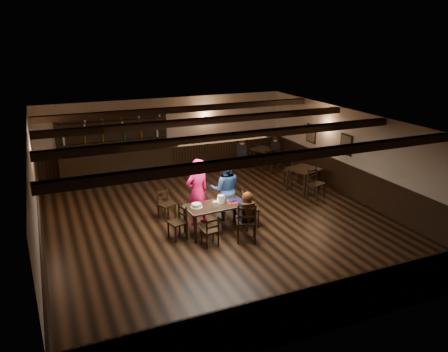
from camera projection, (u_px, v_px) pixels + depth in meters
name	position (u px, v px, depth m)	size (l,w,h in m)	color
ground	(220.00, 221.00, 11.92)	(10.00, 10.00, 0.00)	black
room_shell	(219.00, 160.00, 11.40)	(9.02, 10.02, 2.71)	#C2B4A1
dining_table	(216.00, 208.00, 11.09)	(1.61, 0.88, 0.75)	black
chair_near_left	(211.00, 229.00, 10.40)	(0.40, 0.38, 0.78)	black
chair_near_right	(247.00, 220.00, 10.56)	(0.62, 0.61, 1.03)	black
chair_end_left	(180.00, 219.00, 10.83)	(0.47, 0.48, 0.86)	black
chair_end_right	(247.00, 205.00, 11.49)	(0.57, 0.59, 1.01)	black
chair_far_pushed	(165.00, 201.00, 11.99)	(0.50, 0.49, 0.84)	black
woman_pink	(197.00, 192.00, 11.50)	(0.66, 0.44, 1.82)	#FE1A85
man_blue	(225.00, 189.00, 11.84)	(0.84, 0.65, 1.72)	navy
seated_person	(247.00, 209.00, 10.55)	(0.35, 0.53, 0.86)	black
cake	(197.00, 206.00, 10.91)	(0.31, 0.31, 0.10)	white
plate_stack_a	(215.00, 204.00, 10.94)	(0.15, 0.15, 0.14)	white
plate_stack_b	(221.00, 199.00, 11.16)	(0.18, 0.18, 0.21)	white
tea_light	(215.00, 202.00, 11.18)	(0.05, 0.05, 0.06)	#A5A8AD
salt_shaker	(228.00, 202.00, 11.16)	(0.04, 0.04, 0.09)	silver
pepper_shaker	(231.00, 202.00, 11.13)	(0.04, 0.04, 0.09)	#A5A8AD
drink_glass	(223.00, 200.00, 11.25)	(0.07, 0.07, 0.11)	silver
menu_red	(233.00, 203.00, 11.20)	(0.29, 0.20, 0.00)	maroon
menu_blue	(235.00, 200.00, 11.39)	(0.33, 0.23, 0.00)	#0E114A
bar_counter	(116.00, 159.00, 15.08)	(3.97, 0.70, 2.20)	black
back_table_a	(304.00, 171.00, 14.03)	(1.10, 1.10, 0.75)	black
back_table_b	(263.00, 151.00, 16.38)	(1.05, 1.05, 0.75)	black
bg_patron_left	(242.00, 149.00, 15.80)	(0.25, 0.40, 0.81)	black
bg_patron_right	(275.00, 146.00, 16.52)	(0.21, 0.34, 0.71)	black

